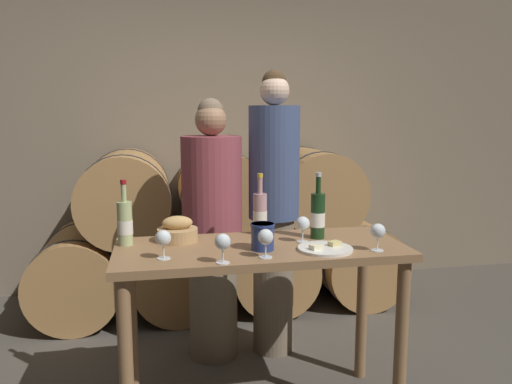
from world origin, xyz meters
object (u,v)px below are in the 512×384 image
Objects in this scene: cheese_plate at (325,248)px; wine_glass_left at (223,243)px; wine_bottle_red at (318,215)px; wine_glass_far_left at (163,239)px; tasting_table at (261,275)px; person_left at (212,230)px; person_right at (274,211)px; blue_crock at (263,235)px; wine_bottle_rose at (260,213)px; wine_glass_center at (266,238)px; wine_glass_far_right at (378,232)px; wine_glass_right at (303,224)px; wine_bottle_white at (125,223)px; bread_basket at (178,232)px.

cheese_plate is 0.53m from wine_glass_left.
wine_bottle_red is 0.83m from wine_glass_far_left.
tasting_table is 0.55m from wine_glass_far_left.
person_left is 12.34× the size of wine_glass_far_left.
person_left is 12.34× the size of wine_glass_left.
person_right is 0.82m from cheese_plate.
wine_bottle_red reaches higher than blue_crock.
wine_bottle_rose is at bearing 79.09° from tasting_table.
wine_glass_left reaches higher than cheese_plate.
person_left reaches higher than wine_glass_center.
person_left reaches higher than wine_glass_far_right.
wine_glass_right and wine_glass_far_right have the same top height.
wine_bottle_white is at bearing 137.58° from wine_glass_left.
wine_glass_left is at bearing -131.06° from tasting_table.
person_left is at bearing 69.27° from wine_glass_far_left.
person_right is 6.87× the size of cheese_plate.
wine_glass_right is at bearing 13.30° from wine_glass_far_left.
person_left is at bearing 128.38° from wine_glass_far_right.
person_left is 12.64× the size of blue_crock.
cheese_plate is 0.32m from wine_glass_center.
wine_glass_center is at bearing -179.27° from wine_glass_far_right.
person_right is at bearing 31.12° from wine_bottle_white.
wine_bottle_rose is at bearing 35.94° from wine_glass_far_left.
cheese_plate is at bearing -16.86° from wine_bottle_white.
person_right is at bearing 49.27° from wine_glass_far_left.
person_right reaches higher than person_left.
wine_bottle_red is 0.26m from cheese_plate.
wine_bottle_red is at bearing 40.97° from wine_glass_center.
bread_basket is 0.32m from wine_glass_far_left.
person_left is 0.90× the size of person_right.
blue_crock is 0.98× the size of wine_glass_right.
person_left is 4.94× the size of wine_bottle_rose.
wine_bottle_white is 2.48× the size of wine_glass_center.
wine_bottle_rose is at bearing -63.93° from person_left.
bread_basket is 1.56× the size of wine_glass_left.
bread_basket is (-0.45, -0.07, -0.06)m from wine_bottle_rose.
cheese_plate is (0.24, -0.38, -0.11)m from wine_bottle_rose.
wine_glass_right is at bearing -7.49° from wine_bottle_white.
wine_glass_left reaches higher than blue_crock.
bread_basket is (0.26, 0.03, -0.06)m from wine_bottle_white.
tasting_table is 0.43m from wine_bottle_red.
wine_glass_far_left is (-0.47, -0.06, 0.02)m from blue_crock.
wine_glass_far_left is 0.46m from wine_glass_center.
wine_bottle_rose is at bearing 81.53° from wine_glass_center.
wine_bottle_red is 2.62× the size of wine_glass_left.
wine_glass_far_left is at bearing 176.46° from wine_glass_far_right.
wine_bottle_rose is 0.65m from wine_glass_far_right.
wine_bottle_red reaches higher than wine_glass_right.
wine_bottle_red is (0.32, 0.09, 0.27)m from tasting_table.
blue_crock is 0.98× the size of wine_glass_left.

